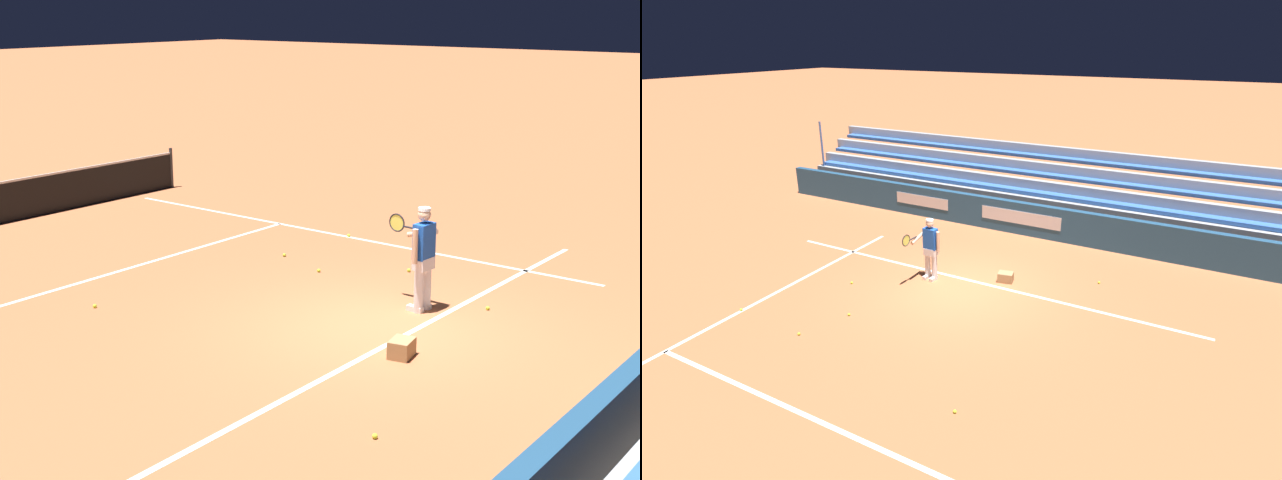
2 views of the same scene
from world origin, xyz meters
TOP-DOWN VIEW (x-y plane):
  - ground_plane at (0.00, 0.00)m, footprint 160.00×160.00m
  - court_baseline_white at (0.00, -0.50)m, footprint 12.00×0.10m
  - court_sideline_white at (4.11, 4.00)m, footprint 0.10×12.00m
  - court_service_line_white at (0.00, 5.50)m, footprint 8.22×0.10m
  - back_wall_sponsor_board at (0.01, -4.43)m, footprint 20.55×0.25m
  - bleacher_stand at (0.00, -6.26)m, footprint 19.52×2.40m
  - tennis_player at (1.04, -0.09)m, footprint 0.61×0.98m
  - ball_box_cardboard at (-0.83, -0.91)m, footprint 0.45×0.38m
  - tennis_ball_on_baseline at (2.10, 3.70)m, footprint 0.07×0.07m
  - tennis_ball_far_left at (-3.09, -1.99)m, footprint 0.07×0.07m
  - tennis_ball_stray_back at (1.70, -0.96)m, footprint 0.07×0.07m
  - tennis_ball_toward_net at (4.12, 3.59)m, footprint 0.07×0.07m
  - tennis_ball_far_right at (2.72, 1.20)m, footprint 0.07×0.07m
  - tennis_ball_by_box at (1.69, 2.51)m, footprint 0.07×0.07m
  - tennis_ball_midcourt at (-2.14, 4.20)m, footprint 0.07×0.07m

SIDE VIEW (x-z plane):
  - ground_plane at x=0.00m, z-range 0.00..0.00m
  - court_baseline_white at x=0.00m, z-range 0.00..0.01m
  - court_sideline_white at x=4.11m, z-range 0.00..0.01m
  - court_service_line_white at x=0.00m, z-range 0.00..0.01m
  - tennis_ball_on_baseline at x=2.10m, z-range 0.00..0.07m
  - tennis_ball_far_left at x=-3.09m, z-range 0.00..0.07m
  - tennis_ball_stray_back at x=1.70m, z-range 0.00..0.07m
  - tennis_ball_toward_net at x=4.12m, z-range 0.00..0.07m
  - tennis_ball_far_right at x=2.72m, z-range 0.00..0.07m
  - tennis_ball_by_box at x=1.69m, z-range 0.00..0.07m
  - tennis_ball_midcourt at x=-2.14m, z-range 0.00..0.07m
  - ball_box_cardboard at x=-0.83m, z-range 0.00..0.26m
  - back_wall_sponsor_board at x=0.01m, z-range 0.00..1.10m
  - bleacher_stand at x=0.00m, z-range -0.75..2.20m
  - tennis_player at x=1.04m, z-range 0.04..1.75m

